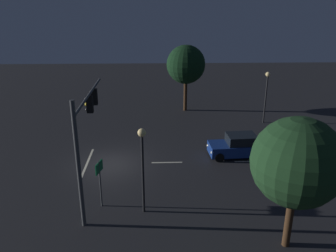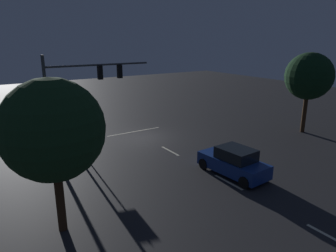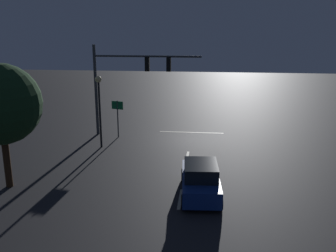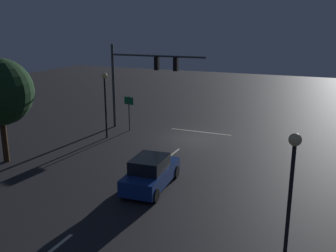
% 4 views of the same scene
% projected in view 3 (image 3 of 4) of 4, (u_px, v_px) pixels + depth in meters
% --- Properties ---
extents(ground_plane, '(80.00, 80.00, 0.00)m').
position_uv_depth(ground_plane, '(190.00, 139.00, 28.06)').
color(ground_plane, '#232326').
extents(traffic_signal_assembly, '(7.96, 0.47, 6.79)m').
position_uv_depth(traffic_signal_assembly, '(129.00, 74.00, 27.83)').
color(traffic_signal_assembly, '#383A3D').
rests_on(traffic_signal_assembly, ground_plane).
extents(lane_dash_far, '(0.16, 2.20, 0.01)m').
position_uv_depth(lane_dash_far, '(187.00, 157.00, 24.22)').
color(lane_dash_far, beige).
rests_on(lane_dash_far, ground_plane).
extents(lane_dash_mid, '(0.16, 2.20, 0.01)m').
position_uv_depth(lane_dash_mid, '(180.00, 199.00, 18.47)').
color(lane_dash_mid, beige).
rests_on(lane_dash_mid, ground_plane).
extents(stop_bar, '(5.00, 0.16, 0.01)m').
position_uv_depth(stop_bar, '(191.00, 132.00, 29.72)').
color(stop_bar, beige).
rests_on(stop_bar, ground_plane).
extents(car_approaching, '(2.16, 4.47, 1.70)m').
position_uv_depth(car_approaching, '(200.00, 180.00, 18.76)').
color(car_approaching, navy).
rests_on(car_approaching, ground_plane).
extents(street_lamp_right_kerb, '(0.44, 0.44, 4.93)m').
position_uv_depth(street_lamp_right_kerb, '(99.00, 98.00, 25.32)').
color(street_lamp_right_kerb, black).
rests_on(street_lamp_right_kerb, ground_plane).
extents(route_sign, '(0.89, 0.27, 2.80)m').
position_uv_depth(route_sign, '(118.00, 111.00, 27.96)').
color(route_sign, '#383A3D').
rests_on(route_sign, ground_plane).
extents(tree_right_near, '(4.08, 4.08, 6.45)m').
position_uv_depth(tree_right_near, '(0.00, 104.00, 18.76)').
color(tree_right_near, '#382314').
rests_on(tree_right_near, ground_plane).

